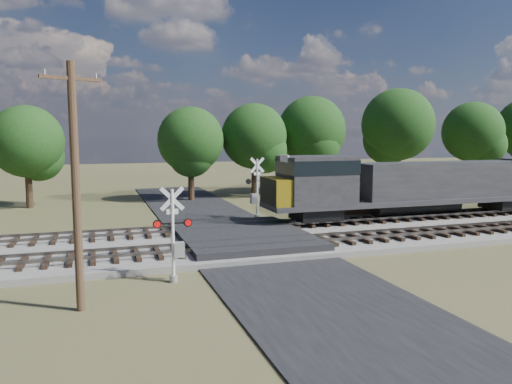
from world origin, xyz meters
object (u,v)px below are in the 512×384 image
object	(u,v)px
crossing_signal_far	(256,194)
equipment_shed	(359,191)
utility_pole	(76,182)
crossing_signal_near	(175,243)

from	to	relation	value
crossing_signal_far	equipment_shed	world-z (taller)	crossing_signal_far
utility_pole	crossing_signal_near	bearing A→B (deg)	9.38
crossing_signal_near	equipment_shed	distance (m)	21.59
crossing_signal_near	utility_pole	xyz separation A→B (m)	(-3.67, -2.33, 2.84)
crossing_signal_near	utility_pole	world-z (taller)	utility_pole
crossing_signal_far	crossing_signal_near	bearing A→B (deg)	49.43
equipment_shed	utility_pole	bearing A→B (deg)	-137.81
utility_pole	equipment_shed	size ratio (longest dim) A/B	1.62
crossing_signal_far	utility_pole	world-z (taller)	utility_pole
crossing_signal_near	utility_pole	bearing A→B (deg)	-146.89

